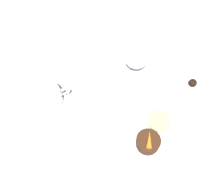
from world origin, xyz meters
TOP-DOWN VIEW (x-y plane):
  - ground_plane at (0.00, 0.00)m, footprint 3.00×3.00m
  - dinner_plate at (0.03, -0.05)m, footprint 0.28×0.28m
  - saucer at (-0.21, 0.14)m, footprint 0.16×0.16m
  - coffee_cup at (-0.21, 0.14)m, footprint 0.12×0.09m
  - spoon at (-0.16, 0.14)m, footprint 0.06×0.10m
  - wine_glass at (0.06, 0.18)m, footprint 0.06×0.06m
  - fork at (0.22, -0.05)m, footprint 0.03×0.18m
  - dessert_cake at (0.01, -0.06)m, footprint 0.06×0.06m
  - carrot_garnish at (0.01, -0.06)m, footprint 0.03×0.05m
  - pineapple_slice at (0.06, -0.01)m, footprint 0.06×0.06m
  - chocolate_truffle at (0.19, 0.06)m, footprint 0.02×0.02m

SIDE VIEW (x-z plane):
  - ground_plane at x=0.00m, z-range 0.00..0.00m
  - fork at x=0.22m, z-range 0.00..0.01m
  - saucer at x=-0.21m, z-range 0.00..0.01m
  - dinner_plate at x=0.03m, z-range 0.00..0.02m
  - chocolate_truffle at x=0.19m, z-range 0.00..0.02m
  - spoon at x=-0.16m, z-range 0.01..0.01m
  - pineapple_slice at x=0.06m, z-range 0.01..0.02m
  - dessert_cake at x=0.01m, z-range 0.01..0.05m
  - coffee_cup at x=-0.21m, z-range 0.01..0.07m
  - carrot_garnish at x=0.01m, z-range 0.05..0.06m
  - wine_glass at x=0.06m, z-range 0.01..0.12m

